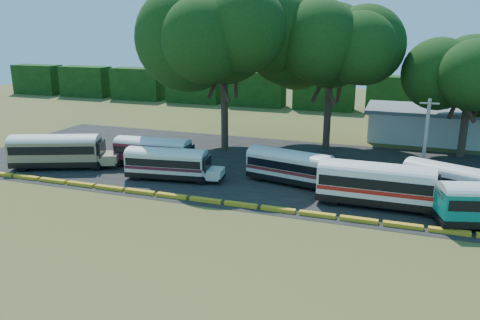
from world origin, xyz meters
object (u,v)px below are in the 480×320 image
(bus_beige, at_px, (58,149))
(bus_white_red, at_px, (378,182))
(tree_west, at_px, (224,34))
(bus_cream_west, at_px, (169,162))
(bus_red, at_px, (155,151))

(bus_beige, relative_size, bus_white_red, 1.00)
(bus_beige, xyz_separation_m, tree_west, (12.74, 12.48, 10.83))
(bus_white_red, bearing_deg, bus_cream_west, 178.25)
(bus_red, xyz_separation_m, tree_west, (3.95, 9.05, 11.06))
(bus_cream_west, distance_m, tree_west, 16.45)
(bus_red, xyz_separation_m, bus_white_red, (21.57, -3.71, 0.24))
(tree_west, bearing_deg, bus_beige, -135.59)
(bus_red, distance_m, tree_west, 14.82)
(tree_west, bearing_deg, bus_white_red, -35.89)
(bus_white_red, xyz_separation_m, tree_west, (-17.62, 12.75, 10.82))
(bus_red, distance_m, bus_white_red, 21.89)
(bus_beige, xyz_separation_m, bus_cream_west, (11.92, 0.39, -0.29))
(bus_cream_west, height_order, bus_white_red, bus_white_red)
(bus_cream_west, relative_size, tree_west, 0.51)
(bus_beige, height_order, bus_white_red, bus_white_red)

